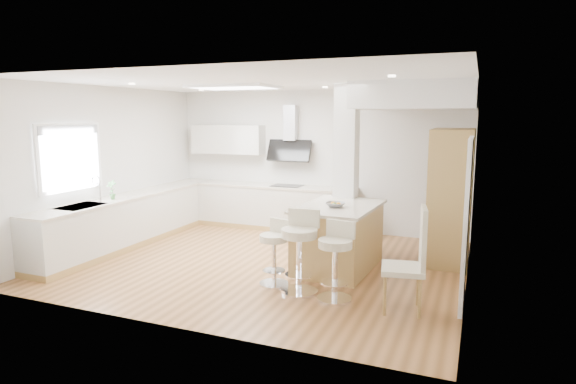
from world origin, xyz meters
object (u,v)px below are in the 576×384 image
at_px(bar_stool_c, 336,257).
at_px(bar_stool_a, 275,249).
at_px(dining_chair, 413,256).
at_px(bar_stool_b, 300,247).
at_px(peninsula, 339,236).

bearing_deg(bar_stool_c, bar_stool_a, 175.64).
height_order(bar_stool_c, dining_chair, dining_chair).
xyz_separation_m(bar_stool_b, bar_stool_c, (0.51, -0.07, -0.05)).
bearing_deg(peninsula, bar_stool_a, -117.63).
relative_size(bar_stool_c, dining_chair, 0.79).
bearing_deg(bar_stool_a, bar_stool_b, -2.06).
xyz_separation_m(bar_stool_a, dining_chair, (1.87, -0.23, 0.17)).
bearing_deg(bar_stool_c, bar_stool_b, -179.36).
distance_m(peninsula, dining_chair, 1.78).
bearing_deg(dining_chair, peninsula, 125.33).
bearing_deg(bar_stool_a, bar_stool_c, 3.71).
distance_m(bar_stool_a, bar_stool_b, 0.45).
xyz_separation_m(bar_stool_a, bar_stool_b, (0.42, -0.14, 0.11)).
relative_size(bar_stool_b, bar_stool_c, 1.10).
bearing_deg(bar_stool_b, dining_chair, -4.08).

